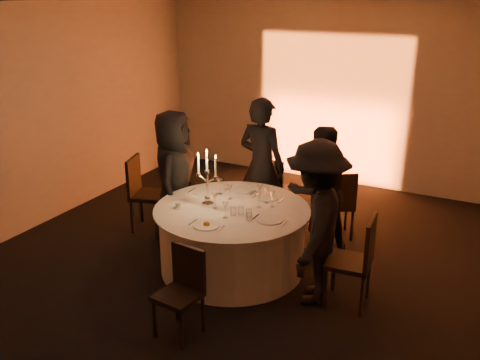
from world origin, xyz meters
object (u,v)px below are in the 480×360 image
at_px(chair_front, 183,287).
at_px(guest_back_right, 319,191).
at_px(banquet_table, 232,239).
at_px(coffee_cup, 178,205).
at_px(chair_right, 357,256).
at_px(guest_back_left, 262,166).
at_px(guest_right, 316,223).
at_px(chair_left, 143,189).
at_px(chair_back_right, 339,201).
at_px(candelabra, 207,185).
at_px(guest_left, 174,177).
at_px(chair_back_left, 273,186).

height_order(chair_front, guest_back_right, guest_back_right).
xyz_separation_m(banquet_table, guest_back_right, (0.73, 0.88, 0.43)).
distance_m(banquet_table, coffee_cup, 0.74).
xyz_separation_m(chair_right, guest_back_right, (-0.77, 0.99, 0.24)).
bearing_deg(banquet_table, chair_right, -3.93).
bearing_deg(guest_back_left, guest_right, 140.84).
bearing_deg(guest_back_right, chair_left, -29.06).
height_order(chair_back_right, guest_back_left, guest_back_left).
bearing_deg(guest_back_left, chair_back_right, -158.75).
relative_size(chair_back_right, guest_back_left, 0.51).
bearing_deg(guest_right, candelabra, -106.23).
distance_m(chair_right, chair_front, 1.80).
bearing_deg(guest_left, banquet_table, -127.83).
bearing_deg(guest_left, guest_right, -123.27).
bearing_deg(chair_right, banquet_table, -98.36).
bearing_deg(chair_right, guest_right, -83.78).
height_order(guest_back_right, candelabra, guest_back_right).
bearing_deg(candelabra, banquet_table, 5.75).
relative_size(chair_front, guest_back_right, 0.54).
xyz_separation_m(chair_back_right, candelabra, (-1.15, -1.39, 0.48)).
distance_m(chair_back_left, candelabra, 1.58).
distance_m(chair_front, guest_back_left, 2.48).
relative_size(guest_right, coffee_cup, 15.99).
xyz_separation_m(chair_left, chair_back_right, (2.46, 0.92, -0.05)).
relative_size(banquet_table, guest_back_right, 1.11).
xyz_separation_m(chair_back_right, chair_front, (-0.69, -2.66, -0.04)).
height_order(chair_left, guest_right, guest_right).
xyz_separation_m(guest_right, coffee_cup, (-1.63, -0.08, -0.08)).
height_order(chair_right, guest_right, guest_right).
bearing_deg(chair_back_left, chair_back_right, 178.41).
bearing_deg(chair_right, guest_back_right, -146.39).
bearing_deg(chair_front, banquet_table, 103.43).
height_order(guest_back_left, candelabra, guest_back_left).
xyz_separation_m(chair_right, guest_left, (-2.53, 0.45, 0.30)).
relative_size(chair_left, coffee_cup, 9.23).
bearing_deg(guest_back_left, chair_back_left, -85.70).
distance_m(chair_front, candelabra, 1.45).
relative_size(guest_back_left, guest_back_right, 1.14).
bearing_deg(chair_back_left, banquet_table, 99.69).
xyz_separation_m(chair_right, candelabra, (-1.81, 0.07, 0.44)).
distance_m(chair_right, coffee_cup, 2.08).
bearing_deg(guest_right, chair_back_right, 178.33).
relative_size(chair_back_left, guest_back_left, 0.51).
bearing_deg(chair_back_left, chair_front, 100.62).
bearing_deg(coffee_cup, chair_front, -55.30).
relative_size(chair_back_left, guest_right, 0.54).
bearing_deg(chair_back_right, coffee_cup, 19.61).
xyz_separation_m(chair_right, chair_front, (-1.35, -1.20, -0.08)).
distance_m(chair_back_right, guest_back_left, 1.10).
relative_size(chair_back_right, coffee_cup, 8.51).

